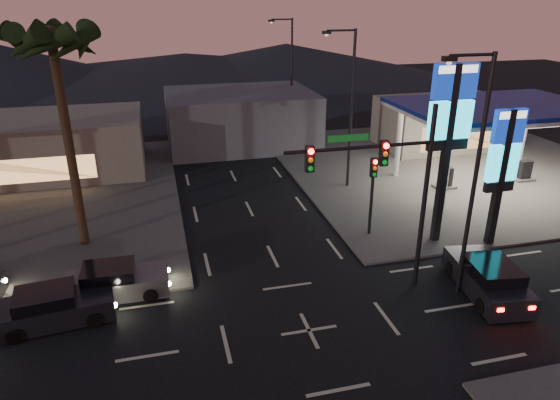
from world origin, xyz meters
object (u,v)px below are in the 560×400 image
object	(u,v)px
pylon_sign_tall	(450,120)
car_lane_a_front	(53,307)
gas_station	(496,110)
suv_station	(488,278)
pylon_sign_short	(504,158)
car_lane_b_front	(115,282)
traffic_signal_mast	(388,176)

from	to	relation	value
pylon_sign_tall	car_lane_a_front	bearing A→B (deg)	-171.92
gas_station	suv_station	xyz separation A→B (m)	(-7.89, -11.38, -4.36)
pylon_sign_short	car_lane_a_front	size ratio (longest dim) A/B	1.52
car_lane_a_front	car_lane_b_front	distance (m)	2.62
pylon_sign_tall	traffic_signal_mast	distance (m)	6.02
car_lane_a_front	suv_station	size ratio (longest dim) A/B	0.94
gas_station	car_lane_b_front	size ratio (longest dim) A/B	2.77
traffic_signal_mast	car_lane_b_front	xyz separation A→B (m)	(-10.98, 2.34, -4.57)
car_lane_b_front	pylon_sign_tall	bearing A→B (deg)	4.27
traffic_signal_mast	car_lane_b_front	size ratio (longest dim) A/B	1.82
suv_station	car_lane_b_front	bearing A→B (deg)	166.40
traffic_signal_mast	car_lane_a_front	xyz separation A→B (m)	(-13.21, 0.96, -4.55)
car_lane_b_front	suv_station	distance (m)	15.77
pylon_sign_tall	pylon_sign_short	bearing A→B (deg)	-21.80
pylon_sign_short	suv_station	bearing A→B (deg)	-126.64
car_lane_a_front	car_lane_b_front	world-z (taller)	car_lane_a_front
pylon_sign_tall	car_lane_a_front	xyz separation A→B (m)	(-17.95, -2.55, -5.72)
suv_station	pylon_sign_short	bearing A→B (deg)	53.36
gas_station	pylon_sign_short	world-z (taller)	pylon_sign_short
gas_station	car_lane_b_front	world-z (taller)	gas_station
pylon_sign_tall	car_lane_b_front	xyz separation A→B (m)	(-15.72, -1.17, -5.73)
pylon_sign_tall	car_lane_a_front	size ratio (longest dim) A/B	1.96
car_lane_b_front	car_lane_a_front	bearing A→B (deg)	-148.38
gas_station	traffic_signal_mast	bearing A→B (deg)	-140.72
gas_station	pylon_sign_short	xyz separation A→B (m)	(-5.00, -7.50, -0.42)
traffic_signal_mast	car_lane_b_front	world-z (taller)	traffic_signal_mast
pylon_sign_short	car_lane_b_front	size ratio (longest dim) A/B	1.59
traffic_signal_mast	pylon_sign_tall	bearing A→B (deg)	36.52
gas_station	car_lane_a_front	size ratio (longest dim) A/B	2.66
pylon_sign_tall	suv_station	distance (m)	7.49
pylon_sign_short	suv_station	xyz separation A→B (m)	(-2.89, -3.88, -3.93)
pylon_sign_short	traffic_signal_mast	world-z (taller)	traffic_signal_mast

